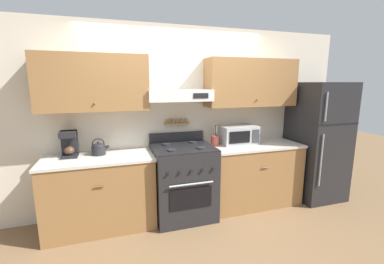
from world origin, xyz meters
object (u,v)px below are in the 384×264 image
at_px(refrigerator, 317,141).
at_px(microwave, 238,135).
at_px(coffee_maker, 69,144).
at_px(tea_kettle, 99,148).
at_px(utensil_crock, 215,140).
at_px(stove_range, 183,181).

relative_size(refrigerator, microwave, 3.40).
bearing_deg(coffee_maker, refrigerator, -3.40).
xyz_separation_m(tea_kettle, microwave, (1.93, 0.02, 0.05)).
bearing_deg(coffee_maker, microwave, -0.23).
height_order(microwave, utensil_crock, utensil_crock).
relative_size(tea_kettle, microwave, 0.41).
relative_size(coffee_maker, microwave, 0.60).
bearing_deg(utensil_crock, tea_kettle, -180.00).
xyz_separation_m(refrigerator, tea_kettle, (-3.20, 0.18, 0.09)).
relative_size(stove_range, microwave, 2.09).
bearing_deg(refrigerator, coffee_maker, 176.60).
relative_size(stove_range, refrigerator, 0.61).
relative_size(stove_range, coffee_maker, 3.50).
bearing_deg(refrigerator, tea_kettle, 176.73).
bearing_deg(utensil_crock, microwave, 2.77).
distance_m(stove_range, tea_kettle, 1.16).
height_order(stove_range, coffee_maker, coffee_maker).
xyz_separation_m(stove_range, coffee_maker, (-1.37, 0.19, 0.58)).
bearing_deg(utensil_crock, stove_range, -163.02).
bearing_deg(stove_range, refrigerator, -0.63).
xyz_separation_m(tea_kettle, utensil_crock, (1.56, 0.00, -0.00)).
height_order(tea_kettle, microwave, microwave).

